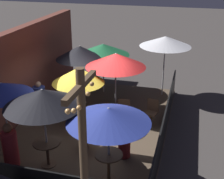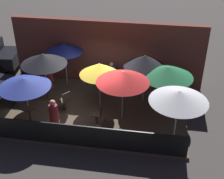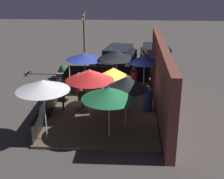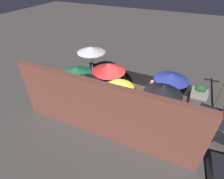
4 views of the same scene
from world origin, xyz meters
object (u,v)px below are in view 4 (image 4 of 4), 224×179
at_px(patio_umbrella_7, 109,68).
at_px(patio_chair_1, 124,87).
at_px(dining_table_0, 159,111).
at_px(patio_umbrella_4, 84,78).
at_px(patio_umbrella_6, 91,50).
at_px(patio_chair_2, 125,79).
at_px(patio_umbrella_3, 77,71).
at_px(patron_1, 102,115).
at_px(patio_umbrella_2, 146,107).
at_px(patron_2, 160,124).
at_px(patio_umbrella_5, 119,83).
at_px(dining_table_1, 168,94).
at_px(planter_box, 200,92).
at_px(patio_chair_0, 144,99).
at_px(patron_0, 151,89).
at_px(patio_umbrella_1, 172,77).
at_px(patio_umbrella_0, 164,90).

relative_size(patio_umbrella_7, patio_chair_1, 2.39).
distance_m(patio_umbrella_7, dining_table_0, 4.01).
distance_m(patio_umbrella_4, patio_umbrella_6, 3.40).
xyz_separation_m(patio_chair_1, patio_chair_2, (0.28, -0.91, 0.00)).
height_order(patio_umbrella_3, patron_1, patio_umbrella_3).
bearing_deg(dining_table_0, patio_umbrella_4, 8.07).
bearing_deg(patio_chair_2, patio_umbrella_2, -46.18).
bearing_deg(patron_1, patron_2, -83.33).
height_order(patio_umbrella_5, patron_1, patio_umbrella_5).
xyz_separation_m(patio_umbrella_6, dining_table_1, (-5.86, 0.70, -1.68)).
distance_m(patio_umbrella_4, patio_chair_1, 3.08).
xyz_separation_m(patio_umbrella_5, planter_box, (-4.50, -3.40, -1.50)).
relative_size(patio_chair_0, patron_0, 0.76).
bearing_deg(patron_1, patio_umbrella_5, -14.77).
height_order(patio_umbrella_2, dining_table_0, patio_umbrella_2).
bearing_deg(patron_2, planter_box, -170.21).
bearing_deg(patio_umbrella_6, planter_box, -173.10).
bearing_deg(patron_1, patio_umbrella_6, 30.37).
height_order(patio_umbrella_2, patio_umbrella_3, patio_umbrella_2).
bearing_deg(patio_umbrella_1, patio_chair_0, 38.55).
bearing_deg(patio_umbrella_3, patron_0, -156.44).
distance_m(patio_umbrella_0, planter_box, 4.36).
xyz_separation_m(patio_umbrella_2, planter_box, (-2.52, -4.92, -1.66)).
relative_size(patio_chair_2, planter_box, 0.90).
height_order(patio_umbrella_1, patron_0, patio_umbrella_1).
xyz_separation_m(patio_umbrella_2, patio_umbrella_6, (5.22, -3.99, 0.36)).
height_order(patron_0, planter_box, patron_0).
bearing_deg(patio_umbrella_6, dining_table_0, 156.40).
distance_m(patio_umbrella_2, patron_2, 1.63).
bearing_deg(planter_box, patio_chair_0, 40.15).
distance_m(dining_table_0, patio_chair_1, 3.07).
xyz_separation_m(patron_0, patron_2, (-1.20, 2.91, 0.00)).
relative_size(patio_umbrella_3, patio_umbrella_7, 0.95).
height_order(patio_umbrella_1, dining_table_0, patio_umbrella_1).
bearing_deg(patio_umbrella_6, patio_umbrella_4, 113.38).
xyz_separation_m(patio_chair_0, patio_chair_1, (1.59, -0.72, -0.00)).
bearing_deg(patio_umbrella_0, patron_1, 30.61).
bearing_deg(dining_table_1, patio_umbrella_5, 33.90).
distance_m(patio_umbrella_7, patron_1, 3.12).
xyz_separation_m(patio_umbrella_5, patio_umbrella_7, (1.13, -0.98, 0.26)).
bearing_deg(patio_umbrella_4, patio_umbrella_3, -33.36).
distance_m(patio_umbrella_5, patio_chair_0, 2.02).
bearing_deg(patio_umbrella_3, patio_umbrella_4, 146.64).
bearing_deg(patio_chair_2, dining_table_1, -0.00).
relative_size(patio_umbrella_0, patio_chair_1, 2.39).
height_order(dining_table_1, patron_0, patron_0).
distance_m(patio_umbrella_0, dining_table_0, 1.47).
xyz_separation_m(patio_umbrella_1, patron_1, (2.90, 3.40, -1.31)).
xyz_separation_m(patio_umbrella_7, dining_table_0, (-3.60, 1.00, -1.45)).
height_order(patio_umbrella_7, patron_1, patio_umbrella_7).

